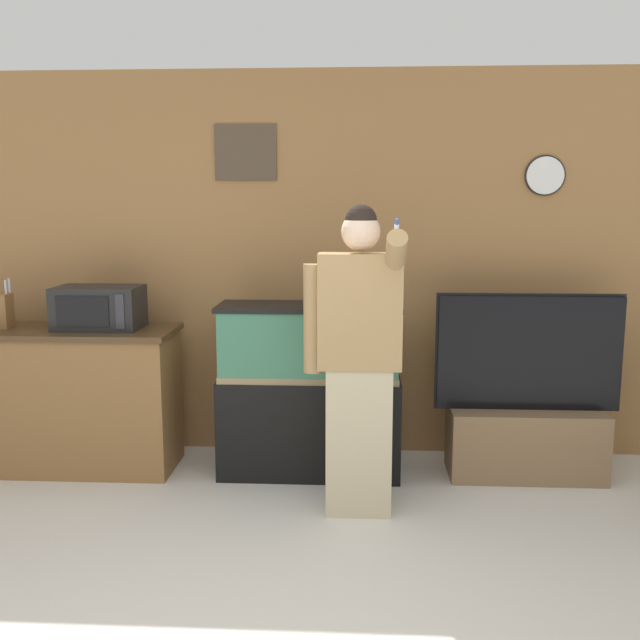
{
  "coord_description": "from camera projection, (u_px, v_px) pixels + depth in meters",
  "views": [
    {
      "loc": [
        0.46,
        -2.22,
        1.73
      ],
      "look_at": [
        0.24,
        1.89,
        1.05
      ],
      "focal_mm": 40.0,
      "sensor_mm": 36.0,
      "label": 1
    }
  ],
  "objects": [
    {
      "name": "wall_back_paneled",
      "position": [
        292.0,
        266.0,
        4.89
      ],
      "size": [
        10.0,
        0.08,
        2.6
      ],
      "color": "olive",
      "rests_on": "ground_plane"
    },
    {
      "name": "counter_island",
      "position": [
        54.0,
        398.0,
        4.65
      ],
      "size": [
        1.61,
        0.55,
        0.93
      ],
      "color": "brown",
      "rests_on": "ground_plane"
    },
    {
      "name": "microwave",
      "position": [
        99.0,
        307.0,
        4.56
      ],
      "size": [
        0.54,
        0.34,
        0.27
      ],
      "color": "black",
      "rests_on": "counter_island"
    },
    {
      "name": "knife_block",
      "position": [
        0.0,
        310.0,
        4.59
      ],
      "size": [
        0.14,
        0.12,
        0.33
      ],
      "color": "brown",
      "rests_on": "counter_island"
    },
    {
      "name": "aquarium_on_stand",
      "position": [
        310.0,
        390.0,
        4.53
      ],
      "size": [
        1.15,
        0.42,
        1.1
      ],
      "color": "black",
      "rests_on": "ground_plane"
    },
    {
      "name": "tv_on_stand",
      "position": [
        526.0,
        423.0,
        4.52
      ],
      "size": [
        1.16,
        0.4,
        1.17
      ],
      "color": "brown",
      "rests_on": "ground_plane"
    },
    {
      "name": "person_standing",
      "position": [
        358.0,
        357.0,
        3.9
      ],
      "size": [
        0.54,
        0.41,
        1.72
      ],
      "color": "#BCAD89",
      "rests_on": "ground_plane"
    }
  ]
}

